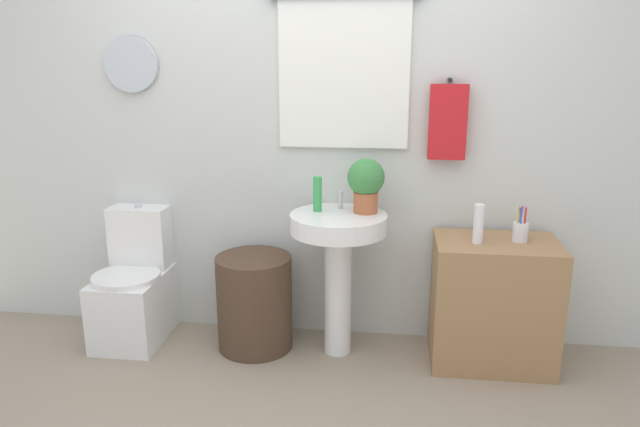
{
  "coord_description": "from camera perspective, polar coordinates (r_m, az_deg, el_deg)",
  "views": [
    {
      "loc": [
        0.45,
        -2.16,
        1.62
      ],
      "look_at": [
        0.08,
        0.8,
        0.82
      ],
      "focal_mm": 32.92,
      "sensor_mm": 36.0,
      "label": 1
    }
  ],
  "objects": [
    {
      "name": "toilet",
      "position": [
        3.64,
        -17.54,
        -7.08
      ],
      "size": [
        0.38,
        0.51,
        0.78
      ],
      "color": "white",
      "rests_on": "ground_plane"
    },
    {
      "name": "laundry_hamper",
      "position": [
        3.39,
        -6.38,
        -8.57
      ],
      "size": [
        0.43,
        0.43,
        0.54
      ],
      "primitive_type": "cylinder",
      "color": "#4C3828",
      "rests_on": "ground_plane"
    },
    {
      "name": "toothbrush_cup",
      "position": [
        3.23,
        18.89,
        -1.63
      ],
      "size": [
        0.08,
        0.08,
        0.19
      ],
      "color": "silver",
      "rests_on": "wooden_cabinet"
    },
    {
      "name": "back_wall",
      "position": [
        3.36,
        -0.57,
        9.64
      ],
      "size": [
        4.4,
        0.18,
        2.6
      ],
      "color": "silver",
      "rests_on": "ground_plane"
    },
    {
      "name": "faucet",
      "position": [
        3.24,
        2.02,
        1.33
      ],
      "size": [
        0.03,
        0.03,
        0.1
      ],
      "primitive_type": "cylinder",
      "color": "silver",
      "rests_on": "pedestal_sink"
    },
    {
      "name": "soap_bottle",
      "position": [
        3.17,
        -0.25,
        1.91
      ],
      "size": [
        0.05,
        0.05,
        0.19
      ],
      "primitive_type": "cylinder",
      "color": "green",
      "rests_on": "pedestal_sink"
    },
    {
      "name": "potted_plant",
      "position": [
        3.14,
        4.49,
        3.06
      ],
      "size": [
        0.2,
        0.2,
        0.29
      ],
      "color": "#AD5B38",
      "rests_on": "pedestal_sink"
    },
    {
      "name": "pedestal_sink",
      "position": [
        3.19,
        1.79,
        -3.51
      ],
      "size": [
        0.52,
        0.52,
        0.81
      ],
      "color": "white",
      "rests_on": "ground_plane"
    },
    {
      "name": "lotion_bottle",
      "position": [
        3.12,
        15.15,
        -0.98
      ],
      "size": [
        0.05,
        0.05,
        0.21
      ],
      "primitive_type": "cylinder",
      "color": "white",
      "rests_on": "wooden_cabinet"
    },
    {
      "name": "wooden_cabinet",
      "position": [
        3.32,
        16.47,
        -8.28
      ],
      "size": [
        0.64,
        0.44,
        0.69
      ],
      "primitive_type": "cube",
      "color": "#9E754C",
      "rests_on": "ground_plane"
    }
  ]
}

